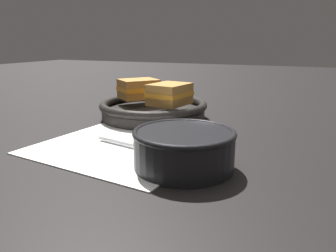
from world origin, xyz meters
The scene contains 7 objects.
ground_plane centered at (0.00, 0.00, 0.00)m, with size 4.00×4.00×0.00m, color black.
napkin centered at (-0.07, -0.06, 0.00)m, with size 0.31×0.27×0.00m.
soup_bowl centered at (0.06, -0.10, 0.03)m, with size 0.15×0.15×0.06m.
spoon centered at (-0.03, -0.06, 0.01)m, with size 0.14×0.05×0.01m.
skillet centered at (-0.11, 0.17, 0.02)m, with size 0.25×0.25×0.04m.
sandwich_near_left centered at (-0.06, 0.14, 0.06)m, with size 0.09×0.10×0.05m.
sandwich_near_right centered at (-0.16, 0.19, 0.06)m, with size 0.11×0.12×0.05m.
Camera 1 is at (0.22, -0.51, 0.18)m, focal length 35.00 mm.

